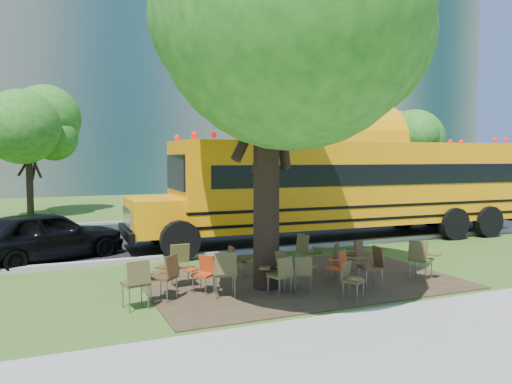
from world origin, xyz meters
name	(u,v)px	position (x,y,z in m)	size (l,w,h in m)	color
ground	(252,280)	(0.00, 0.00, 0.00)	(160.00, 160.00, 0.00)	#2E5019
sidewalk	(389,359)	(0.00, -5.00, 0.02)	(60.00, 4.00, 0.04)	gray
dirt_patch	(300,280)	(1.00, -0.50, 0.01)	(7.00, 4.50, 0.03)	#382819
asphalt_road	(177,236)	(0.00, 7.00, 0.02)	(80.00, 8.00, 0.04)	black
kerb_near	(212,254)	(0.00, 3.00, 0.07)	(80.00, 0.25, 0.14)	gray
kerb_far	(154,221)	(0.00, 11.10, 0.07)	(80.00, 0.25, 0.14)	gray
building_right	(319,70)	(24.00, 38.00, 12.50)	(30.00, 16.00, 25.00)	gray
bg_tree_2	(28,129)	(-5.00, 16.00, 4.21)	(4.80, 4.80, 6.62)	black
bg_tree_3	(288,117)	(8.00, 14.00, 5.03)	(5.60, 5.60, 7.84)	black
bg_tree_4	(416,132)	(16.00, 13.00, 4.34)	(5.00, 5.00, 6.85)	black
main_tree	(267,3)	(-0.01, -0.83, 6.08)	(7.20, 7.20, 9.69)	black
school_bus	(349,184)	(5.31, 4.00, 1.94)	(13.82, 3.50, 3.36)	orange
chair_0	(138,279)	(-2.83, -1.21, 0.58)	(0.64, 0.65, 0.94)	#4C4221
chair_1	(226,269)	(-1.05, -1.18, 0.60)	(0.73, 0.57, 0.96)	#48421F
chair_2	(282,272)	(0.04, -1.52, 0.52)	(0.57, 0.62, 0.83)	brown
chair_3	(276,267)	(0.04, -1.18, 0.54)	(0.73, 0.57, 0.87)	#4A4020
chair_4	(304,270)	(0.57, -1.47, 0.49)	(0.64, 0.50, 0.79)	#4B4320
chair_5	(351,277)	(1.18, -2.28, 0.48)	(0.52, 0.64, 0.77)	#4C4321
chair_6	(372,263)	(2.12, -1.72, 0.57)	(0.54, 0.66, 0.92)	#3E2C16
chair_7	(421,256)	(3.58, -1.59, 0.58)	(0.76, 0.64, 0.94)	brown
chair_8	(167,272)	(-2.20, -0.88, 0.58)	(0.63, 0.80, 0.93)	#473019
chair_9	(203,270)	(-1.37, -0.65, 0.49)	(0.68, 0.54, 0.79)	#A83311
chair_10	(236,258)	(-0.28, 0.33, 0.47)	(0.45, 0.51, 0.77)	#51301D
chair_11	(338,264)	(1.57, -1.22, 0.49)	(0.53, 0.67, 0.79)	#B93913
chair_12	(341,257)	(1.97, -0.69, 0.51)	(0.56, 0.71, 0.83)	#42371C
chair_13	(355,252)	(2.79, -0.11, 0.48)	(0.53, 0.62, 0.78)	#472D19
chair_14	(180,261)	(-1.69, 0.05, 0.58)	(0.60, 0.55, 0.94)	#4F4C22
chair_15	(308,249)	(1.57, 0.17, 0.60)	(0.64, 0.65, 0.96)	brown
black_car	(46,236)	(-4.38, 4.16, 0.71)	(1.69, 4.19, 1.43)	black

